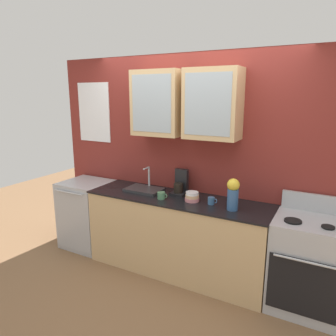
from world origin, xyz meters
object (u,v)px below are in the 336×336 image
sink_faucet (144,189)px  coffee_maker (180,185)px  bowl_stack (192,197)px  vase (233,193)px  stove_range (306,264)px  cup_near_sink (161,196)px  dishwasher (88,214)px  cup_near_bowls (211,201)px

sink_faucet → coffee_maker: 0.45m
bowl_stack → coffee_maker: bearing=143.2°
sink_faucet → vase: vase is taller
stove_range → coffee_maker: 1.54m
sink_faucet → vase: size_ratio=1.34×
sink_faucet → stove_range: bearing=-1.5°
cup_near_sink → coffee_maker: bearing=70.0°
stove_range → bowl_stack: stove_range is taller
stove_range → sink_faucet: 1.92m
stove_range → vase: (-0.73, -0.07, 0.62)m
vase → sink_faucet: bearing=174.0°
vase → coffee_maker: bearing=162.4°
sink_faucet → cup_near_sink: size_ratio=3.67×
sink_faucet → dishwasher: (-0.90, -0.05, -0.48)m
stove_range → dishwasher: 2.76m
stove_range → vase: size_ratio=3.33×
sink_faucet → dishwasher: size_ratio=0.48×
sink_faucet → cup_near_bowls: sink_faucet is taller
vase → coffee_maker: vase is taller
bowl_stack → coffee_maker: 0.30m
stove_range → vase: bearing=-174.4°
bowl_stack → vase: (0.47, -0.05, 0.12)m
stove_range → bowl_stack: size_ratio=6.85×
sink_faucet → bowl_stack: bearing=-6.2°
sink_faucet → cup_near_bowls: (0.89, -0.07, 0.02)m
bowl_stack → cup_near_sink: (-0.33, -0.10, -0.01)m
stove_range → sink_faucet: sink_faucet is taller
vase → bowl_stack: bearing=174.2°
sink_faucet → cup_near_bowls: bearing=-4.4°
vase → cup_near_sink: 0.81m
sink_faucet → cup_near_sink: bearing=-26.8°
sink_faucet → dishwasher: 1.02m
vase → cup_near_bowls: 0.28m
bowl_stack → cup_near_bowls: bearing=1.0°
dishwasher → cup_near_sink: bearing=-5.4°
cup_near_bowls → coffee_maker: bearing=159.5°
sink_faucet → cup_near_sink: (0.34, -0.17, 0.02)m
bowl_stack → cup_near_sink: bearing=-163.6°
dishwasher → cup_near_bowls: bearing=-0.5°
sink_faucet → bowl_stack: size_ratio=2.76×
vase → dishwasher: (-2.03, 0.07, -0.63)m
cup_near_sink → stove_range: bearing=4.5°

